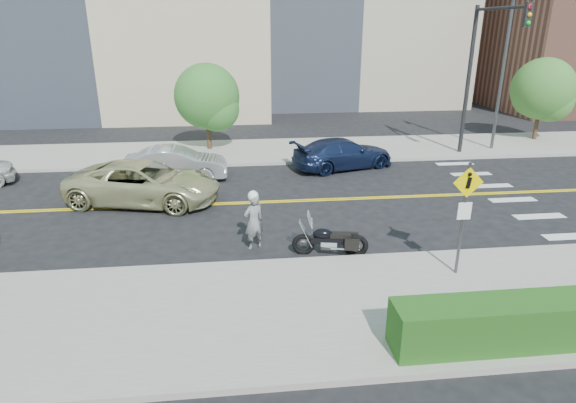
{
  "coord_description": "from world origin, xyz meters",
  "views": [
    {
      "loc": [
        -1.44,
        -16.99,
        6.29
      ],
      "look_at": [
        0.09,
        -3.27,
        1.2
      ],
      "focal_mm": 30.0,
      "sensor_mm": 36.0,
      "label": 1
    }
  ],
  "objects_px": {
    "suv": "(144,183)",
    "parked_car_silver": "(176,164)",
    "parked_car_blue": "(343,153)",
    "pedestrian_sign": "(464,208)",
    "motorcyclist": "(254,220)",
    "motorcycle": "(331,234)"
  },
  "relations": [
    {
      "from": "suv",
      "to": "parked_car_silver",
      "type": "relative_size",
      "value": 1.29
    },
    {
      "from": "suv",
      "to": "parked_car_blue",
      "type": "height_order",
      "value": "suv"
    },
    {
      "from": "pedestrian_sign",
      "to": "motorcyclist",
      "type": "bearing_deg",
      "value": 155.47
    },
    {
      "from": "pedestrian_sign",
      "to": "parked_car_silver",
      "type": "bearing_deg",
      "value": 130.73
    },
    {
      "from": "suv",
      "to": "parked_car_blue",
      "type": "bearing_deg",
      "value": -52.74
    },
    {
      "from": "pedestrian_sign",
      "to": "motorcyclist",
      "type": "xyz_separation_m",
      "value": [
        -5.2,
        2.37,
        -1.05
      ]
    },
    {
      "from": "motorcyclist",
      "to": "parked_car_blue",
      "type": "distance_m",
      "value": 9.29
    },
    {
      "from": "motorcyclist",
      "to": "parked_car_silver",
      "type": "height_order",
      "value": "motorcyclist"
    },
    {
      "from": "suv",
      "to": "parked_car_silver",
      "type": "height_order",
      "value": "suv"
    },
    {
      "from": "motorcycle",
      "to": "parked_car_silver",
      "type": "distance_m",
      "value": 9.39
    },
    {
      "from": "motorcycle",
      "to": "pedestrian_sign",
      "type": "bearing_deg",
      "value": -19.5
    },
    {
      "from": "motorcycle",
      "to": "parked_car_blue",
      "type": "xyz_separation_m",
      "value": [
        2.31,
        8.8,
        0.05
      ]
    },
    {
      "from": "motorcycle",
      "to": "parked_car_blue",
      "type": "distance_m",
      "value": 9.1
    },
    {
      "from": "pedestrian_sign",
      "to": "motorcyclist",
      "type": "relative_size",
      "value": 1.65
    },
    {
      "from": "pedestrian_sign",
      "to": "parked_car_silver",
      "type": "xyz_separation_m",
      "value": [
        -8.21,
        9.54,
        -1.25
      ]
    },
    {
      "from": "motorcycle",
      "to": "suv",
      "type": "bearing_deg",
      "value": 150.12
    },
    {
      "from": "motorcyclist",
      "to": "motorcycle",
      "type": "xyz_separation_m",
      "value": [
        2.17,
        -0.66,
        -0.26
      ]
    },
    {
      "from": "parked_car_silver",
      "to": "parked_car_blue",
      "type": "xyz_separation_m",
      "value": [
        7.49,
        0.97,
        -0.02
      ]
    },
    {
      "from": "pedestrian_sign",
      "to": "parked_car_silver",
      "type": "height_order",
      "value": "pedestrian_sign"
    },
    {
      "from": "motorcycle",
      "to": "parked_car_silver",
      "type": "relative_size",
      "value": 0.49
    },
    {
      "from": "motorcycle",
      "to": "parked_car_silver",
      "type": "height_order",
      "value": "parked_car_silver"
    },
    {
      "from": "motorcyclist",
      "to": "motorcycle",
      "type": "height_order",
      "value": "motorcyclist"
    }
  ]
}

